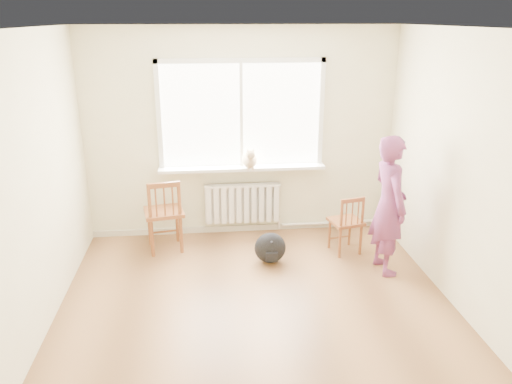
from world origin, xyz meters
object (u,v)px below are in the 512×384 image
object	(u,v)px
chair_left	(164,215)
cat	(250,159)
chair_right	(347,224)
person	(389,205)
backpack	(270,248)

from	to	relation	value
chair_left	cat	world-z (taller)	cat
chair_right	person	bearing A→B (deg)	111.36
chair_left	chair_right	size ratio (longest dim) A/B	1.24
chair_right	backpack	world-z (taller)	chair_right
backpack	person	bearing A→B (deg)	-13.73
person	cat	xyz separation A→B (m)	(-1.46, 1.09, 0.27)
chair_right	chair_left	bearing A→B (deg)	-19.50
chair_right	backpack	distance (m)	1.01
person	chair_left	bearing A→B (deg)	67.41
backpack	cat	bearing A→B (deg)	102.16
chair_right	backpack	xyz separation A→B (m)	(-0.98, -0.16, -0.19)
chair_left	chair_right	xyz separation A→B (m)	(2.23, -0.30, -0.09)
chair_right	cat	world-z (taller)	cat
person	chair_right	bearing A→B (deg)	27.62
chair_left	person	distance (m)	2.68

